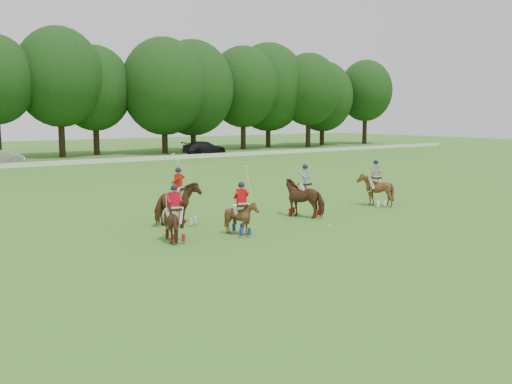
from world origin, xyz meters
TOP-DOWN VIEW (x-y plane):
  - ground at (0.00, 0.00)m, footprint 180.00×180.00m
  - boundary_rail at (0.00, 38.00)m, footprint 120.00×0.10m
  - car_mid at (-0.97, 42.50)m, footprint 4.31×1.99m
  - car_right at (21.52, 42.50)m, footprint 5.39×2.31m
  - polo_red_a at (-3.23, 3.22)m, footprint 1.10×1.80m
  - polo_red_b at (-1.58, 5.98)m, footprint 2.35×2.30m
  - polo_red_c at (-0.58, 2.68)m, footprint 1.44×1.53m
  - polo_stripe_a at (4.13, 4.30)m, footprint 1.83×2.28m
  - polo_stripe_b at (9.11, 4.50)m, footprint 1.72×1.85m
  - polo_ball at (3.39, 1.82)m, footprint 0.09×0.09m

SIDE VIEW (x-z plane):
  - ground at x=0.00m, z-range 0.00..0.00m
  - polo_ball at x=3.39m, z-range 0.00..0.09m
  - boundary_rail at x=0.00m, z-range 0.00..0.44m
  - car_mid at x=-0.97m, z-range 0.00..1.37m
  - polo_red_c at x=-0.58m, z-range -0.59..2.07m
  - polo_red_a at x=-3.23m, z-range -0.31..1.84m
  - car_right at x=21.52m, z-range 0.00..1.55m
  - polo_stripe_b at x=9.11m, z-range -0.33..2.08m
  - polo_stripe_a at x=4.13m, z-range -0.32..2.13m
  - polo_red_b at x=-1.58m, z-range -0.60..2.43m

